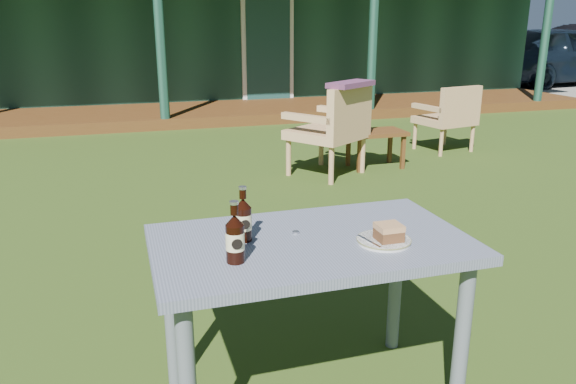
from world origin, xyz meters
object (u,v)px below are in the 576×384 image
object	(u,v)px
cafe_table	(311,264)
side_table	(376,136)
plate	(384,240)
cola_bottle_near	(243,219)
armchair_left	(334,126)
armchair_right	(450,115)
car_near	(558,55)
cola_bottle_far	(235,238)
cake_slice	(389,232)

from	to	relation	value
cafe_table	side_table	world-z (taller)	cafe_table
cafe_table	plate	xyz separation A→B (m)	(0.25, -0.11, 0.11)
cafe_table	cola_bottle_near	distance (m)	0.32
armchair_left	cola_bottle_near	bearing A→B (deg)	-116.94
armchair_left	armchair_right	size ratio (longest dim) A/B	1.15
cafe_table	armchair_right	size ratio (longest dim) A/B	1.51
plate	side_table	bearing A→B (deg)	64.62
cafe_table	side_table	size ratio (longest dim) A/B	2.00
cafe_table	side_table	distance (m)	4.00
car_near	cola_bottle_far	bearing A→B (deg)	128.55
car_near	cola_bottle_near	xyz separation A→B (m)	(-9.98, -9.58, 0.09)
cafe_table	cake_slice	size ratio (longest dim) A/B	13.04
cafe_table	side_table	bearing A→B (deg)	60.70
armchair_left	armchair_right	bearing A→B (deg)	19.91
armchair_left	side_table	world-z (taller)	armchair_left
car_near	cafe_table	xyz separation A→B (m)	(-9.73, -9.64, -0.10)
cola_bottle_near	cola_bottle_far	world-z (taller)	cola_bottle_far
side_table	cola_bottle_far	bearing A→B (deg)	-122.23
cafe_table	cake_slice	world-z (taller)	cake_slice
cafe_table	cola_bottle_near	xyz separation A→B (m)	(-0.25, 0.06, 0.19)
cake_slice	cola_bottle_near	bearing A→B (deg)	159.95
plate	armchair_right	size ratio (longest dim) A/B	0.26
plate	cola_bottle_far	xyz separation A→B (m)	(-0.57, -0.01, 0.08)
cafe_table	cola_bottle_near	world-z (taller)	cola_bottle_near
plate	cola_bottle_far	world-z (taller)	cola_bottle_far
car_near	armchair_left	distance (m)	10.47
plate	armchair_right	bearing A→B (deg)	54.54
cafe_table	cola_bottle_far	world-z (taller)	cola_bottle_far
armchair_right	side_table	distance (m)	1.26
cafe_table	plate	size ratio (longest dim) A/B	5.88
armchair_right	side_table	bearing A→B (deg)	-159.17
cafe_table	cola_bottle_near	bearing A→B (deg)	166.09
plate	cake_slice	distance (m)	0.04
plate	cake_slice	bearing A→B (deg)	-46.88
car_near	armchair_left	size ratio (longest dim) A/B	4.63
armchair_left	side_table	bearing A→B (deg)	17.91
cola_bottle_far	side_table	bearing A→B (deg)	57.77
plate	side_table	size ratio (longest dim) A/B	0.34
plate	armchair_left	world-z (taller)	armchair_left
cola_bottle_near	plate	bearing A→B (deg)	-19.17
side_table	cafe_table	bearing A→B (deg)	-119.30
cola_bottle_near	armchair_left	bearing A→B (deg)	63.06
car_near	side_table	size ratio (longest dim) A/B	7.04
armchair_right	side_table	xyz separation A→B (m)	(-1.17, -0.45, -0.10)
cola_bottle_far	armchair_right	bearing A→B (deg)	49.62
cola_bottle_far	armchair_right	size ratio (longest dim) A/B	0.28
cola_bottle_near	cola_bottle_far	distance (m)	0.20
car_near	cake_slice	size ratio (longest dim) A/B	45.94
cake_slice	cola_bottle_far	distance (m)	0.58
plate	cake_slice	size ratio (longest dim) A/B	2.22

